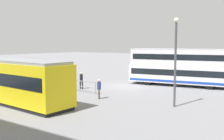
{
  "coord_description": "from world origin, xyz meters",
  "views": [
    {
      "loc": [
        -14.34,
        23.29,
        4.56
      ],
      "look_at": [
        0.18,
        2.29,
        1.95
      ],
      "focal_mm": 42.11,
      "sensor_mm": 36.0,
      "label": 1
    }
  ],
  "objects_px": {
    "pedestrian_near_railing": "(81,79)",
    "street_lamp": "(175,55)",
    "double_decker_bus": "(181,67)",
    "tram_yellow": "(0,78)",
    "info_sign": "(34,69)",
    "pedestrian_crossing": "(99,88)"
  },
  "relations": [
    {
      "from": "pedestrian_near_railing",
      "to": "street_lamp",
      "type": "distance_m",
      "value": 10.94
    },
    {
      "from": "tram_yellow",
      "to": "pedestrian_near_railing",
      "type": "bearing_deg",
      "value": -106.35
    },
    {
      "from": "info_sign",
      "to": "double_decker_bus",
      "type": "bearing_deg",
      "value": -148.83
    },
    {
      "from": "pedestrian_crossing",
      "to": "street_lamp",
      "type": "distance_m",
      "value": 6.8
    },
    {
      "from": "pedestrian_crossing",
      "to": "info_sign",
      "type": "xyz_separation_m",
      "value": [
        10.62,
        -1.93,
        0.76
      ]
    },
    {
      "from": "tram_yellow",
      "to": "info_sign",
      "type": "height_order",
      "value": "tram_yellow"
    },
    {
      "from": "tram_yellow",
      "to": "pedestrian_near_railing",
      "type": "relative_size",
      "value": 8.86
    },
    {
      "from": "street_lamp",
      "to": "tram_yellow",
      "type": "bearing_deg",
      "value": 24.14
    },
    {
      "from": "double_decker_bus",
      "to": "pedestrian_near_railing",
      "type": "height_order",
      "value": "double_decker_bus"
    },
    {
      "from": "pedestrian_near_railing",
      "to": "pedestrian_crossing",
      "type": "xyz_separation_m",
      "value": [
        -4.32,
        2.72,
        -0.05
      ]
    },
    {
      "from": "pedestrian_near_railing",
      "to": "street_lamp",
      "type": "height_order",
      "value": "street_lamp"
    },
    {
      "from": "double_decker_bus",
      "to": "tram_yellow",
      "type": "height_order",
      "value": "double_decker_bus"
    },
    {
      "from": "double_decker_bus",
      "to": "tram_yellow",
      "type": "xyz_separation_m",
      "value": [
        9.66,
        14.99,
        -0.3
      ]
    },
    {
      "from": "double_decker_bus",
      "to": "info_sign",
      "type": "relative_size",
      "value": 4.7
    },
    {
      "from": "pedestrian_near_railing",
      "to": "street_lamp",
      "type": "bearing_deg",
      "value": 170.32
    },
    {
      "from": "tram_yellow",
      "to": "street_lamp",
      "type": "relative_size",
      "value": 2.36
    },
    {
      "from": "info_sign",
      "to": "street_lamp",
      "type": "height_order",
      "value": "street_lamp"
    },
    {
      "from": "street_lamp",
      "to": "double_decker_bus",
      "type": "bearing_deg",
      "value": -72.43
    },
    {
      "from": "pedestrian_near_railing",
      "to": "pedestrian_crossing",
      "type": "height_order",
      "value": "pedestrian_near_railing"
    },
    {
      "from": "pedestrian_crossing",
      "to": "street_lamp",
      "type": "relative_size",
      "value": 0.26
    },
    {
      "from": "tram_yellow",
      "to": "double_decker_bus",
      "type": "bearing_deg",
      "value": -122.82
    },
    {
      "from": "double_decker_bus",
      "to": "tram_yellow",
      "type": "relative_size",
      "value": 0.75
    }
  ]
}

